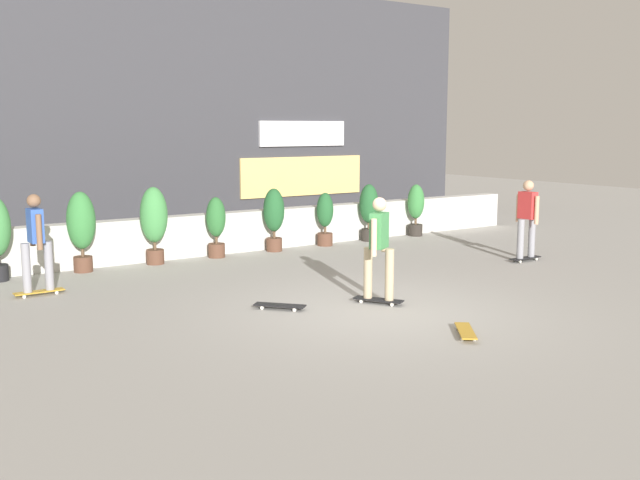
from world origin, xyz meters
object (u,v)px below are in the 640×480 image
(potted_plant_3, at_px, (154,219))
(potted_plant_6, at_px, (325,217))
(potted_plant_8, at_px, (416,207))
(skater_foreground, at_px, (527,217))
(potted_plant_7, at_px, (369,209))
(skater_by_wall_right, at_px, (36,240))
(skateboard_near_camera, at_px, (280,305))
(potted_plant_4, at_px, (216,224))
(skater_by_wall_left, at_px, (379,245))
(potted_plant_2, at_px, (81,225))
(potted_plant_5, at_px, (274,215))
(skateboard_aside, at_px, (466,331))

(potted_plant_3, bearing_deg, potted_plant_6, 0.00)
(potted_plant_8, distance_m, skater_foreground, 4.06)
(potted_plant_7, height_order, potted_plant_8, potted_plant_7)
(skater_foreground, height_order, skater_by_wall_right, same)
(potted_plant_7, distance_m, skateboard_near_camera, 7.14)
(potted_plant_8, bearing_deg, skater_by_wall_right, -170.50)
(potted_plant_4, relative_size, skateboard_near_camera, 1.78)
(potted_plant_7, distance_m, potted_plant_8, 1.53)
(potted_plant_4, height_order, potted_plant_6, potted_plant_4)
(potted_plant_8, height_order, skater_by_wall_left, skater_by_wall_left)
(potted_plant_4, distance_m, potted_plant_8, 5.66)
(potted_plant_3, height_order, skater_by_wall_right, skater_by_wall_right)
(potted_plant_7, bearing_deg, potted_plant_4, 180.00)
(potted_plant_8, xyz_separation_m, skater_by_wall_left, (-5.38, -5.24, 0.20))
(potted_plant_7, xyz_separation_m, skater_foreground, (1.04, -4.02, 0.14))
(potted_plant_8, relative_size, skater_foreground, 0.78)
(potted_plant_2, height_order, potted_plant_8, potted_plant_2)
(potted_plant_8, height_order, skater_by_wall_right, skater_by_wall_right)
(potted_plant_3, distance_m, potted_plant_6, 4.22)
(potted_plant_5, xyz_separation_m, skateboard_near_camera, (-2.65, -4.68, -0.75))
(skater_by_wall_left, height_order, skateboard_aside, skater_by_wall_left)
(potted_plant_8, relative_size, skater_by_wall_right, 0.78)
(potted_plant_5, height_order, potted_plant_6, potted_plant_5)
(potted_plant_2, xyz_separation_m, skater_foreground, (8.02, -4.02, 0.03))
(potted_plant_6, height_order, skater_foreground, skater_foreground)
(potted_plant_3, bearing_deg, potted_plant_7, 0.00)
(potted_plant_3, bearing_deg, potted_plant_8, -0.00)
(potted_plant_7, bearing_deg, potted_plant_2, 180.00)
(potted_plant_7, bearing_deg, skateboard_aside, -118.69)
(potted_plant_4, height_order, skateboard_near_camera, potted_plant_4)
(potted_plant_6, bearing_deg, skater_by_wall_right, -166.71)
(potted_plant_3, bearing_deg, skater_by_wall_left, -72.32)
(potted_plant_7, xyz_separation_m, skateboard_near_camera, (-5.34, -4.68, -0.74))
(potted_plant_8, bearing_deg, potted_plant_4, 180.00)
(potted_plant_3, xyz_separation_m, skater_foreground, (6.56, -4.02, 0.01))
(potted_plant_7, bearing_deg, skater_by_wall_left, -126.33)
(skater_foreground, bearing_deg, potted_plant_4, 142.11)
(potted_plant_3, xyz_separation_m, potted_plant_7, (5.52, 0.00, -0.13))
(potted_plant_2, relative_size, skater_by_wall_left, 0.92)
(skateboard_near_camera, relative_size, skateboard_aside, 0.96)
(potted_plant_4, distance_m, skater_by_wall_right, 4.38)
(potted_plant_3, relative_size, potted_plant_4, 1.22)
(potted_plant_4, height_order, potted_plant_7, potted_plant_7)
(skateboard_aside, bearing_deg, skater_foreground, 33.10)
(potted_plant_8, distance_m, skater_by_wall_left, 7.51)
(potted_plant_5, height_order, skateboard_aside, potted_plant_5)
(skateboard_near_camera, bearing_deg, potted_plant_2, 109.34)
(potted_plant_2, xyz_separation_m, potted_plant_8, (8.51, -0.00, -0.17))
(potted_plant_8, distance_m, skater_by_wall_right, 9.86)
(potted_plant_3, relative_size, skateboard_aside, 2.09)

